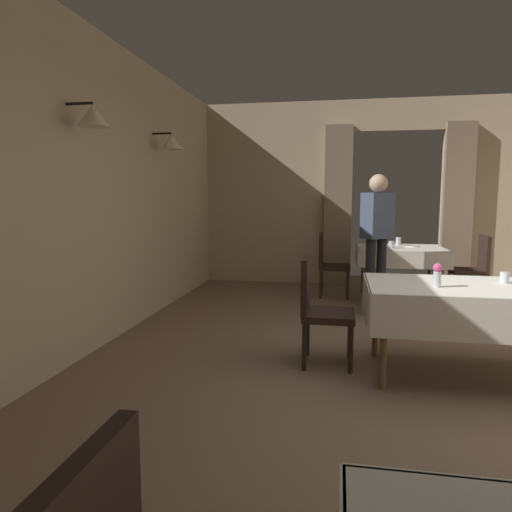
# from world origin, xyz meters

# --- Properties ---
(ground) EXTENTS (10.08, 10.08, 0.00)m
(ground) POSITION_xyz_m (0.00, 0.00, 0.00)
(ground) COLOR #7A604C
(wall_left) EXTENTS (0.49, 8.40, 3.00)m
(wall_left) POSITION_xyz_m (-3.20, 0.00, 1.51)
(wall_left) COLOR tan
(wall_left) RESTS_ON ground
(wall_back) EXTENTS (6.40, 0.27, 3.00)m
(wall_back) POSITION_xyz_m (0.00, 4.18, 1.52)
(wall_back) COLOR tan
(wall_back) RESTS_ON ground
(dining_table_mid) EXTENTS (1.55, 0.99, 0.75)m
(dining_table_mid) POSITION_xyz_m (0.12, 0.23, 0.65)
(dining_table_mid) COLOR brown
(dining_table_mid) RESTS_ON ground
(dining_table_far) EXTENTS (1.20, 1.03, 0.75)m
(dining_table_far) POSITION_xyz_m (-0.04, 3.09, 0.66)
(dining_table_far) COLOR brown
(dining_table_far) RESTS_ON ground
(chair_mid_left) EXTENTS (0.44, 0.44, 0.93)m
(chair_mid_left) POSITION_xyz_m (-1.04, 0.31, 0.52)
(chair_mid_left) COLOR black
(chair_mid_left) RESTS_ON ground
(chair_far_left) EXTENTS (0.44, 0.44, 0.93)m
(chair_far_left) POSITION_xyz_m (-1.02, 3.14, 0.52)
(chair_far_left) COLOR black
(chair_far_left) RESTS_ON ground
(chair_far_right) EXTENTS (0.44, 0.44, 0.93)m
(chair_far_right) POSITION_xyz_m (0.95, 3.09, 0.52)
(chair_far_right) COLOR black
(chair_far_right) RESTS_ON ground
(flower_vase_mid) EXTENTS (0.07, 0.07, 0.19)m
(flower_vase_mid) POSITION_xyz_m (-0.13, 0.11, 0.85)
(flower_vase_mid) COLOR silver
(flower_vase_mid) RESTS_ON dining_table_mid
(glass_mid_b) EXTENTS (0.07, 0.07, 0.09)m
(glass_mid_b) POSITION_xyz_m (0.44, 0.38, 0.80)
(glass_mid_b) COLOR silver
(glass_mid_b) RESTS_ON dining_table_mid
(plate_far_a) EXTENTS (0.19, 0.19, 0.01)m
(plate_far_a) POSITION_xyz_m (0.14, 3.19, 0.76)
(plate_far_a) COLOR white
(plate_far_a) RESTS_ON dining_table_far
(glass_far_b) EXTENTS (0.08, 0.08, 0.10)m
(glass_far_b) POSITION_xyz_m (-0.17, 2.94, 0.80)
(glass_far_b) COLOR silver
(glass_far_b) RESTS_ON dining_table_far
(glass_far_c) EXTENTS (0.06, 0.06, 0.08)m
(glass_far_c) POSITION_xyz_m (-0.44, 3.09, 0.79)
(glass_far_c) COLOR silver
(glass_far_c) RESTS_ON dining_table_far
(glass_far_d) EXTENTS (0.07, 0.07, 0.12)m
(glass_far_d) POSITION_xyz_m (-0.03, 3.38, 0.81)
(glass_far_d) COLOR silver
(glass_far_d) RESTS_ON dining_table_far
(person_waiter_by_doorway) EXTENTS (0.42, 0.40, 1.72)m
(person_waiter_by_doorway) POSITION_xyz_m (-0.44, 2.15, 1.02)
(person_waiter_by_doorway) COLOR black
(person_waiter_by_doorway) RESTS_ON ground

